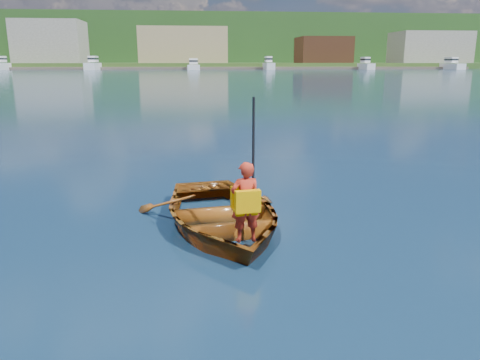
# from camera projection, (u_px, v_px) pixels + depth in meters

# --- Properties ---
(ground) EXTENTS (600.00, 600.00, 0.00)m
(ground) POSITION_uv_depth(u_px,v_px,m) (297.00, 239.00, 6.77)
(ground) COLOR #112745
(ground) RESTS_ON ground
(rowboat) EXTENTS (3.00, 3.82, 0.72)m
(rowboat) POSITION_uv_depth(u_px,v_px,m) (221.00, 214.00, 7.20)
(rowboat) COLOR brown
(rowboat) RESTS_ON ground
(child_paddler) EXTENTS (0.44, 0.39, 1.94)m
(child_paddler) POSITION_uv_depth(u_px,v_px,m) (246.00, 201.00, 6.28)
(child_paddler) COLOR red
(child_paddler) RESTS_ON ground
(shoreline) EXTENTS (400.00, 140.00, 22.00)m
(shoreline) POSITION_uv_depth(u_px,v_px,m) (197.00, 45.00, 232.53)
(shoreline) COLOR #3C5A27
(shoreline) RESTS_ON ground
(dock) EXTENTS (160.01, 4.34, 0.80)m
(dock) POSITION_uv_depth(u_px,v_px,m) (229.00, 68.00, 150.36)
(dock) COLOR brown
(dock) RESTS_ON ground
(waterfront_buildings) EXTENTS (202.00, 16.00, 14.00)m
(waterfront_buildings) POSITION_uv_depth(u_px,v_px,m) (176.00, 46.00, 163.36)
(waterfront_buildings) COLOR maroon
(waterfront_buildings) RESTS_ON ground
(marina_yachts) EXTENTS (144.50, 13.17, 4.37)m
(marina_yachts) POSITION_uv_depth(u_px,v_px,m) (221.00, 65.00, 145.30)
(marina_yachts) COLOR white
(marina_yachts) RESTS_ON ground
(hillside_trees) EXTENTS (256.01, 80.93, 23.76)m
(hillside_trees) POSITION_uv_depth(u_px,v_px,m) (223.00, 29.00, 235.11)
(hillside_trees) COLOR #382314
(hillside_trees) RESTS_ON ground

